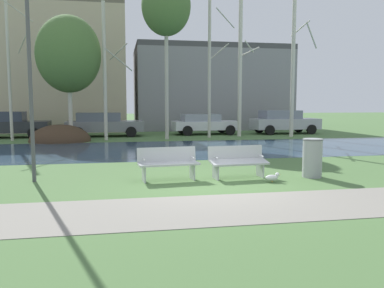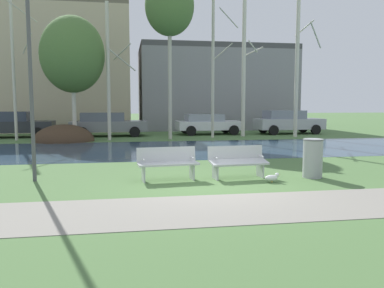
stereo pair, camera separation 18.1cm
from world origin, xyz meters
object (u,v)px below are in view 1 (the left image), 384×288
object	(u,v)px
parked_van_nearest_dark	(6,124)
parked_wagon_fourth_silver	(284,121)
bench_left	(168,163)
streetlamp	(28,32)
bench_right	(238,161)
parked_hatch_third_white	(204,123)
parked_sedan_second_grey	(103,124)
seagull	(272,177)
trash_bin	(312,157)

from	to	relation	value
parked_van_nearest_dark	parked_wagon_fourth_silver	bearing A→B (deg)	-0.08
bench_left	streetlamp	xyz separation A→B (m)	(-3.47, 0.45, 3.35)
bench_right	parked_hatch_third_white	bearing A→B (deg)	81.25
bench_right	streetlamp	distance (m)	6.37
bench_right	parked_van_nearest_dark	size ratio (longest dim) A/B	0.35
parked_hatch_third_white	streetlamp	bearing A→B (deg)	-117.91
parked_sedan_second_grey	bench_left	bearing A→B (deg)	-81.38
seagull	parked_sedan_second_grey	size ratio (longest dim) A/B	0.09
bench_left	parked_van_nearest_dark	size ratio (longest dim) A/B	0.35
trash_bin	seagull	size ratio (longest dim) A/B	2.60
trash_bin	seagull	bearing A→B (deg)	-159.96
seagull	parked_sedan_second_grey	distance (m)	16.16
parked_sedan_second_grey	parked_hatch_third_white	xyz separation A→B (m)	(6.45, 0.36, -0.06)
streetlamp	parked_van_nearest_dark	world-z (taller)	streetlamp
streetlamp	parked_hatch_third_white	size ratio (longest dim) A/B	1.34
parked_van_nearest_dark	parked_wagon_fourth_silver	size ratio (longest dim) A/B	1.05
seagull	parked_sedan_second_grey	bearing A→B (deg)	107.47
trash_bin	streetlamp	bearing A→B (deg)	174.49
bench_right	parked_sedan_second_grey	world-z (taller)	parked_sedan_second_grey
trash_bin	streetlamp	world-z (taller)	streetlamp
bench_right	trash_bin	distance (m)	2.08
parked_van_nearest_dark	parked_wagon_fourth_silver	distance (m)	17.50
streetlamp	parked_van_nearest_dark	bearing A→B (deg)	107.17
bench_right	trash_bin	size ratio (longest dim) A/B	1.54
parked_hatch_third_white	parked_wagon_fourth_silver	distance (m)	5.41
bench_left	parked_sedan_second_grey	xyz separation A→B (m)	(-2.22, 14.64, 0.31)
bench_right	bench_left	bearing A→B (deg)	180.00
seagull	parked_wagon_fourth_silver	size ratio (longest dim) A/B	0.09
trash_bin	streetlamp	size ratio (longest dim) A/B	0.19
parked_van_nearest_dark	parked_hatch_third_white	world-z (taller)	parked_van_nearest_dark
bench_right	parked_van_nearest_dark	xyz separation A→B (m)	(-9.79, 14.67, 0.34)
trash_bin	parked_wagon_fourth_silver	bearing A→B (deg)	69.24
streetlamp	parked_sedan_second_grey	xyz separation A→B (m)	(1.25, 14.19, -3.04)
parked_sedan_second_grey	parked_wagon_fourth_silver	size ratio (longest dim) A/B	1.04
seagull	parked_van_nearest_dark	size ratio (longest dim) A/B	0.09
trash_bin	parked_wagon_fourth_silver	world-z (taller)	parked_wagon_fourth_silver
bench_right	parked_van_nearest_dark	world-z (taller)	parked_van_nearest_dark
trash_bin	parked_van_nearest_dark	distance (m)	19.06
seagull	streetlamp	distance (m)	7.23
seagull	parked_wagon_fourth_silver	distance (m)	16.94
parked_hatch_third_white	bench_left	bearing A→B (deg)	-105.76
bench_right	parked_van_nearest_dark	distance (m)	17.63
bench_right	parked_sedan_second_grey	bearing A→B (deg)	105.81
streetlamp	parked_van_nearest_dark	xyz separation A→B (m)	(-4.39, 14.21, -3.01)
seagull	parked_wagon_fourth_silver	xyz separation A→B (m)	(7.01, 15.40, 0.69)
parked_sedan_second_grey	parked_hatch_third_white	distance (m)	6.46
trash_bin	parked_hatch_third_white	distance (m)	15.27
seagull	trash_bin	bearing A→B (deg)	20.04
streetlamp	seagull	bearing A→B (deg)	-11.26
streetlamp	parked_hatch_third_white	bearing A→B (deg)	62.09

